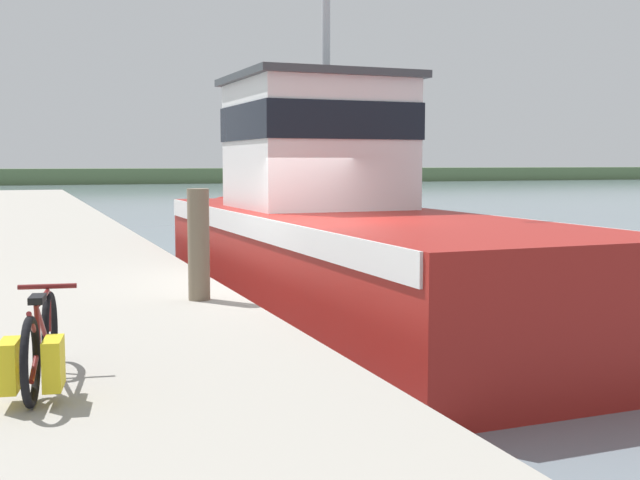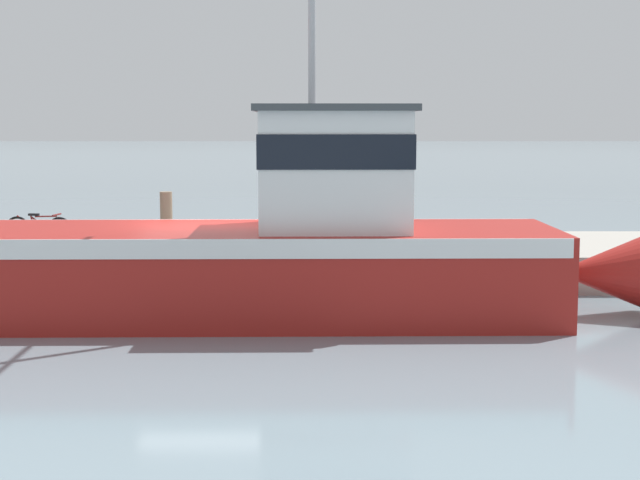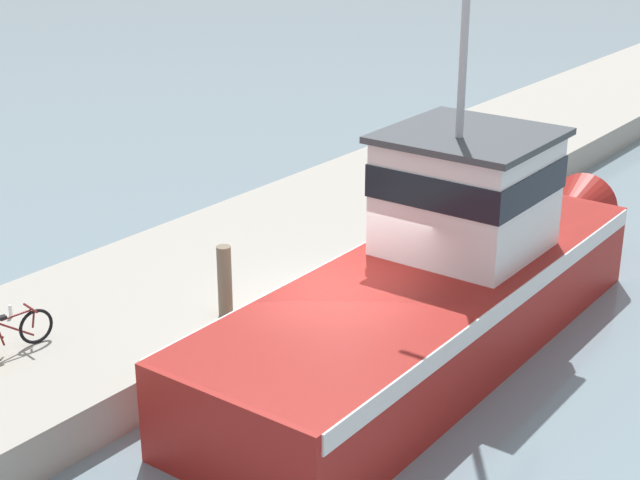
# 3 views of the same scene
# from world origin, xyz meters

# --- Properties ---
(ground_plane) EXTENTS (320.00, 320.00, 0.00)m
(ground_plane) POSITION_xyz_m (0.00, 0.00, 0.00)
(ground_plane) COLOR gray
(dock_pier) EXTENTS (4.88, 80.00, 0.80)m
(dock_pier) POSITION_xyz_m (-3.56, 0.00, 0.40)
(dock_pier) COLOR #A39E93
(dock_pier) RESTS_ON ground_plane
(far_shoreline) EXTENTS (180.00, 5.00, 1.72)m
(far_shoreline) POSITION_xyz_m (30.00, 82.40, 0.86)
(far_shoreline) COLOR #567047
(far_shoreline) RESTS_ON ground_plane
(fishing_boat_main) EXTENTS (3.52, 12.82, 11.27)m
(fishing_boat_main) POSITION_xyz_m (1.16, 1.73, 1.34)
(fishing_boat_main) COLOR maroon
(fishing_boat_main) RESTS_ON ground_plane
(boat_green_anchored) EXTENTS (5.02, 6.53, 4.08)m
(boat_green_anchored) POSITION_xyz_m (8.42, 23.52, 0.82)
(boat_green_anchored) COLOR #AD231E
(boat_green_anchored) RESTS_ON ground_plane
(bicycle_touring) EXTENTS (0.59, 1.64, 0.69)m
(bicycle_touring) POSITION_xyz_m (-3.56, -4.43, 1.11)
(bicycle_touring) COLOR black
(bicycle_touring) RESTS_ON dock_pier
(mooring_post) EXTENTS (0.26, 0.26, 1.33)m
(mooring_post) POSITION_xyz_m (-1.67, -1.02, 1.46)
(mooring_post) COLOR #756651
(mooring_post) RESTS_ON dock_pier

